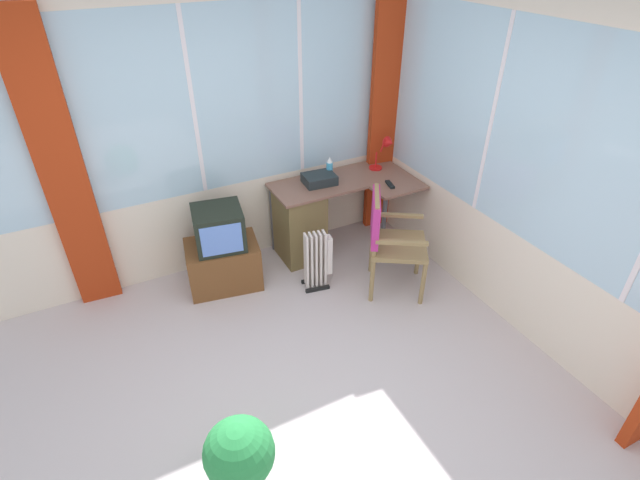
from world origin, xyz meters
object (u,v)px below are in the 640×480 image
tv_on_stand (222,253)px  space_heater (318,260)px  tv_remote (390,184)px  paper_tray (319,179)px  wooden_armchair (385,231)px  spray_bottle (330,168)px  desk (306,219)px  desk_lamp (386,148)px  potted_plant (240,455)px

tv_on_stand → space_heater: (0.76, -0.42, -0.06)m
tv_remote → space_heater: 1.00m
paper_tray → tv_on_stand: (-1.05, -0.12, -0.45)m
paper_tray → wooden_armchair: size_ratio=0.32×
spray_bottle → wooden_armchair: bearing=-84.9°
tv_remote → wooden_armchair: wooden_armchair is taller
desk → tv_on_stand: bearing=-174.1°
desk_lamp → spray_bottle: desk_lamp is taller
desk_lamp → wooden_armchair: bearing=-122.7°
tv_remote → potted_plant: 2.74m
tv_remote → paper_tray: paper_tray is taller
desk_lamp → tv_remote: size_ratio=2.31×
spray_bottle → desk_lamp: bearing=-8.6°
tv_on_stand → potted_plant: (-0.50, -1.89, -0.09)m
spray_bottle → space_heater: bearing=-125.5°
wooden_armchair → space_heater: (-0.52, 0.27, -0.30)m
tv_remote → desk: bearing=169.7°
desk_lamp → potted_plant: (-2.28, -1.99, -0.71)m
desk_lamp → paper_tray: desk_lamp is taller
potted_plant → tv_remote: bearing=38.1°
desk_lamp → tv_on_stand: 1.89m
desk_lamp → potted_plant: desk_lamp is taller
spray_bottle → wooden_armchair: 0.92m
desk → wooden_armchair: (0.39, -0.78, 0.19)m
tv_on_stand → potted_plant: 1.96m
tv_remote → spray_bottle: size_ratio=0.69×
potted_plant → space_heater: bearing=49.4°
tv_remote → spray_bottle: (-0.43, 0.42, 0.09)m
tv_remote → paper_tray: 0.67m
desk → space_heater: size_ratio=2.36×
paper_tray → desk_lamp: bearing=-1.6°
desk → space_heater: bearing=-104.0°
tv_remote → space_heater: (-0.87, -0.20, -0.47)m
paper_tray → tv_on_stand: bearing=-173.5°
tv_on_stand → space_heater: tv_on_stand is taller
tv_on_stand → space_heater: size_ratio=1.37×
desk_lamp → space_heater: desk_lamp is taller
paper_tray → wooden_armchair: wooden_armchair is taller
desk → desk_lamp: bearing=0.5°
tv_remote → spray_bottle: 0.60m
tv_on_stand → potted_plant: size_ratio=1.60×
tv_remote → tv_on_stand: bearing=-174.8°
desk → tv_on_stand: 0.89m
desk → spray_bottle: spray_bottle is taller
desk_lamp → tv_remote: desk_lamp is taller
tv_remote → wooden_armchair: bearing=-113.9°
desk_lamp → tv_on_stand: bearing=-176.8°
desk → tv_remote: (0.74, -0.32, 0.35)m
potted_plant → paper_tray: bearing=52.4°
space_heater → potted_plant: 1.93m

